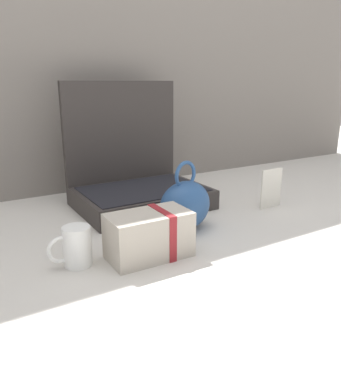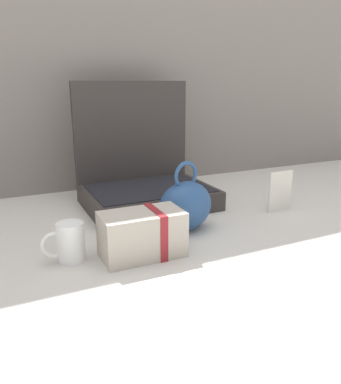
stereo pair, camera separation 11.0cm
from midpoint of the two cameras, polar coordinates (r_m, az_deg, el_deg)
The scene contains 7 objects.
ground_plane at distance 1.15m, azimuth 1.04°, elevation -5.78°, with size 6.00×6.00×0.00m, color beige.
back_wall at distance 1.63m, azimuth -8.80°, elevation 25.58°, with size 3.20×0.06×1.40m, color gray.
open_suitcase at distance 1.38m, azimuth -1.79°, elevation 2.12°, with size 0.44×0.33×0.44m.
teal_pouch_handbag at distance 1.13m, azimuth 5.09°, elevation -2.08°, with size 0.20×0.16×0.21m.
cream_toiletry_bag at distance 0.96m, azimuth -0.85°, elevation -6.42°, with size 0.21×0.12×0.12m.
coffee_mug at distance 0.96m, azimuth -11.85°, elevation -7.51°, with size 0.11×0.07×0.10m.
info_card_left at distance 1.37m, azimuth 18.49°, elevation 0.08°, with size 0.10×0.01×0.14m, color silver.
Camera 2 is at (-0.42, -0.98, 0.43)m, focal length 35.31 mm.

